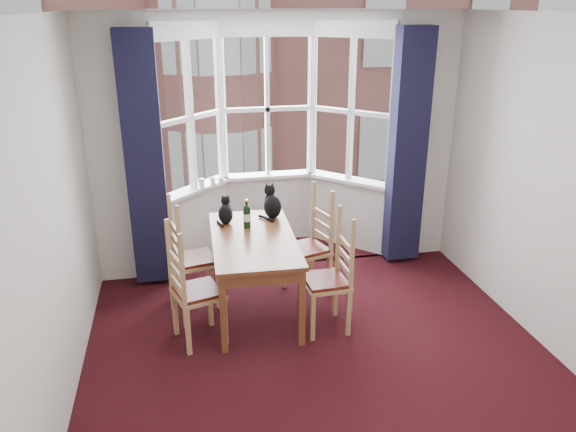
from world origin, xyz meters
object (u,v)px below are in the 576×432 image
object	(u,v)px
chair_right_near	(335,281)
candle_tall	(202,183)
wine_bottle	(247,215)
candle_extra	(221,181)
chair_right_far	(314,248)
cat_left	(226,213)
dining_table	(254,246)
chair_left_near	(188,295)
candle_short	(213,182)
chair_left_far	(186,262)
cat_right	(272,204)

from	to	relation	value
chair_right_near	candle_tall	world-z (taller)	candle_tall
wine_bottle	candle_extra	xyz separation A→B (m)	(-0.15, 1.13, 0.01)
chair_right_far	cat_left	xyz separation A→B (m)	(-0.89, 0.14, 0.41)
dining_table	chair_right_far	size ratio (longest dim) A/B	1.61
chair_left_near	chair_right_near	world-z (taller)	same
wine_bottle	candle_short	distance (m)	1.14
chair_left_far	cat_right	world-z (taller)	cat_right
chair_left_near	cat_left	size ratio (longest dim) A/B	3.24
cat_left	cat_right	size ratio (longest dim) A/B	0.80
chair_right_near	cat_right	size ratio (longest dim) A/B	2.60
chair_right_far	candle_short	xyz separation A→B (m)	(-0.95, 1.08, 0.45)
chair_right_far	chair_right_near	bearing A→B (deg)	-89.48
wine_bottle	chair_right_far	bearing A→B (deg)	2.83
wine_bottle	chair_right_near	bearing A→B (deg)	-45.28
candle_short	chair_left_far	bearing A→B (deg)	-107.73
cat_left	candle_short	size ratio (longest dim) A/B	2.57
dining_table	candle_tall	bearing A→B (deg)	106.75
dining_table	candle_short	distance (m)	1.42
cat_left	candle_extra	size ratio (longest dim) A/B	2.92
dining_table	cat_left	bearing A→B (deg)	117.07
chair_right_far	cat_right	world-z (taller)	cat_right
cat_right	candle_extra	size ratio (longest dim) A/B	3.64
chair_left_far	candle_tall	size ratio (longest dim) A/B	8.37
dining_table	candle_short	size ratio (longest dim) A/B	13.43
chair_right_far	candle_short	bearing A→B (deg)	131.40
wine_bottle	candle_short	world-z (taller)	wine_bottle
chair_left_far	wine_bottle	world-z (taller)	wine_bottle
candle_extra	candle_tall	bearing A→B (deg)	-167.52
chair_left_far	candle_tall	xyz separation A→B (m)	(0.24, 1.12, 0.45)
dining_table	wine_bottle	size ratio (longest dim) A/B	5.12
dining_table	cat_right	distance (m)	0.61
dining_table	cat_right	bearing A→B (deg)	61.68
dining_table	chair_left_far	world-z (taller)	chair_left_far
dining_table	chair_left_far	bearing A→B (deg)	160.77
cat_left	cat_right	bearing A→B (deg)	8.52
candle_extra	chair_left_far	bearing A→B (deg)	-111.72
candle_extra	chair_right_far	bearing A→B (deg)	-52.18
dining_table	wine_bottle	world-z (taller)	wine_bottle
chair_left_far	chair_right_far	world-z (taller)	same
wine_bottle	cat_right	bearing A→B (deg)	39.59
cat_left	candle_tall	xyz separation A→B (m)	(-0.19, 0.91, 0.04)
chair_left_near	chair_left_far	world-z (taller)	same
candle_short	chair_right_near	bearing A→B (deg)	-62.32
chair_left_far	chair_right_near	xyz separation A→B (m)	(1.33, -0.68, 0.00)
cat_left	cat_right	xyz separation A→B (m)	(0.49, 0.07, 0.03)
dining_table	candle_tall	size ratio (longest dim) A/B	13.51
chair_right_near	cat_left	size ratio (longest dim) A/B	3.24
cat_right	candle_short	world-z (taller)	cat_right
dining_table	chair_right_near	bearing A→B (deg)	-33.71
chair_left_near	wine_bottle	xyz separation A→B (m)	(0.62, 0.72, 0.43)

